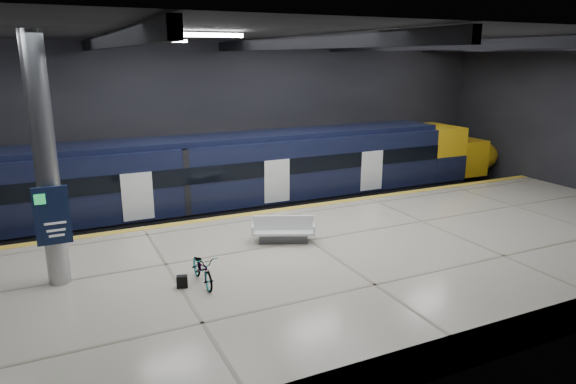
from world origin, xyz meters
TOP-DOWN VIEW (x-y plane):
  - ground at (0.00, 0.00)m, footprint 30.00×30.00m
  - room_shell at (-0.00, 0.00)m, footprint 30.10×16.10m
  - platform at (0.00, -2.50)m, footprint 30.00×11.00m
  - safety_strip at (0.00, 2.75)m, footprint 30.00×0.40m
  - rails at (0.00, 5.50)m, footprint 30.00×1.52m
  - train at (-0.14, 5.50)m, footprint 29.40×2.84m
  - bench at (-0.88, -0.75)m, footprint 2.31×1.67m
  - bicycle at (-4.35, -2.85)m, footprint 0.63×1.74m
  - pannier_bag at (-4.95, -2.85)m, footprint 0.34×0.25m
  - info_column at (-8.00, -1.03)m, footprint 0.90×0.78m

SIDE VIEW (x-z plane):
  - ground at x=0.00m, z-range 0.00..0.00m
  - rails at x=0.00m, z-range 0.00..0.16m
  - platform at x=0.00m, z-range 0.00..1.10m
  - safety_strip at x=0.00m, z-range 1.10..1.11m
  - pannier_bag at x=-4.95m, z-range 1.10..1.45m
  - bench at x=-0.88m, z-range 0.96..1.91m
  - bicycle at x=-4.35m, z-range 1.10..2.01m
  - train at x=-0.14m, z-range 0.16..3.95m
  - info_column at x=-8.00m, z-range 1.01..7.91m
  - room_shell at x=0.00m, z-range 1.69..9.74m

